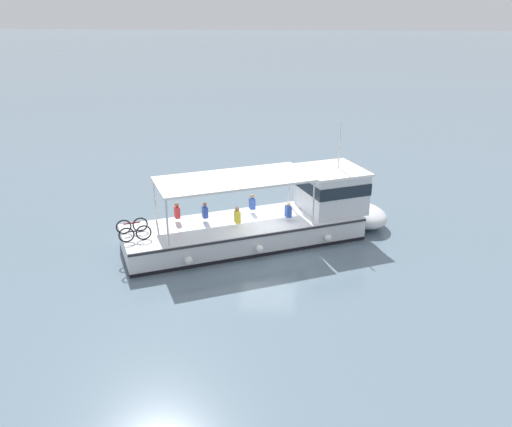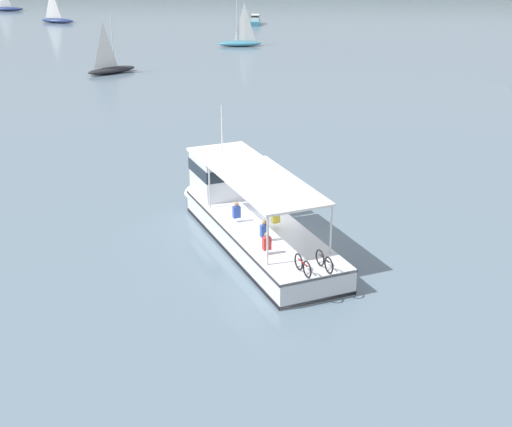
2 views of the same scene
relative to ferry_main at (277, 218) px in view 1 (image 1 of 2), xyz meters
name	(u,v)px [view 1 (image 1 of 2)]	position (x,y,z in m)	size (l,w,h in m)	color
ground_plane	(269,248)	(1.12, -0.27, -1.02)	(400.00, 400.00, 0.00)	slate
ferry_main	(277,218)	(0.00, 0.00, 0.00)	(8.34, 12.78, 5.32)	silver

